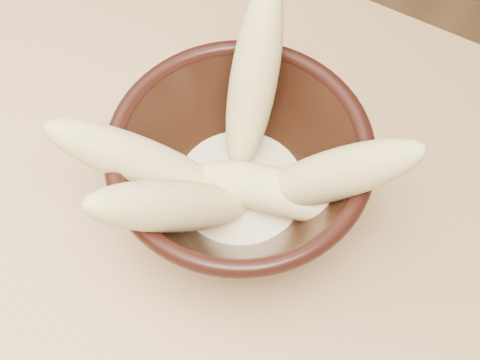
# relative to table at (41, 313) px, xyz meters

# --- Properties ---
(table) EXTENTS (1.20, 0.80, 0.75)m
(table) POSITION_rel_table_xyz_m (0.00, 0.00, 0.00)
(table) COLOR tan
(table) RESTS_ON ground
(bowl) EXTENTS (0.19, 0.19, 0.10)m
(bowl) POSITION_rel_table_xyz_m (0.12, 0.14, 0.14)
(bowl) COLOR black
(bowl) RESTS_ON table
(milk_puddle) EXTENTS (0.11, 0.11, 0.01)m
(milk_puddle) POSITION_rel_table_xyz_m (0.12, 0.14, 0.11)
(milk_puddle) COLOR beige
(milk_puddle) RESTS_ON bowl
(banana_upright) EXTENTS (0.06, 0.12, 0.15)m
(banana_upright) POSITION_rel_table_xyz_m (0.10, 0.19, 0.18)
(banana_upright) COLOR #FAED93
(banana_upright) RESTS_ON bowl
(banana_left) EXTENTS (0.13, 0.10, 0.12)m
(banana_left) POSITION_rel_table_xyz_m (0.06, 0.10, 0.17)
(banana_left) COLOR #FAED93
(banana_left) RESTS_ON bowl
(banana_right) EXTENTS (0.13, 0.07, 0.14)m
(banana_right) POSITION_rel_table_xyz_m (0.19, 0.15, 0.17)
(banana_right) COLOR #FAED93
(banana_right) RESTS_ON bowl
(banana_across) EXTENTS (0.13, 0.06, 0.04)m
(banana_across) POSITION_rel_table_xyz_m (0.15, 0.14, 0.14)
(banana_across) COLOR #FAED93
(banana_across) RESTS_ON bowl
(banana_front) EXTENTS (0.10, 0.13, 0.14)m
(banana_front) POSITION_rel_table_xyz_m (0.11, 0.08, 0.17)
(banana_front) COLOR #FAED93
(banana_front) RESTS_ON bowl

